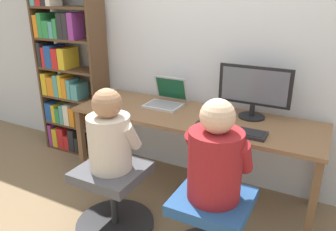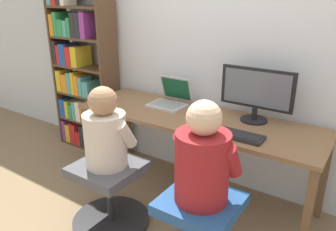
% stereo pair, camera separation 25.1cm
% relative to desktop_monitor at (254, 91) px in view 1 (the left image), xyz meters
% --- Properties ---
extents(ground_plane, '(14.00, 14.00, 0.00)m').
position_rel_desktop_monitor_xyz_m(ground_plane, '(-0.42, -0.48, -0.93)').
color(ground_plane, '#846B4C').
extents(wall_back, '(10.00, 0.05, 2.60)m').
position_rel_desktop_monitor_xyz_m(wall_back, '(-0.42, 0.22, 0.37)').
color(wall_back, silver).
rests_on(wall_back, ground_plane).
extents(desk, '(1.98, 0.64, 0.72)m').
position_rel_desktop_monitor_xyz_m(desk, '(-0.42, -0.16, -0.29)').
color(desk, brown).
rests_on(desk, ground_plane).
extents(desktop_monitor, '(0.55, 0.20, 0.40)m').
position_rel_desktop_monitor_xyz_m(desktop_monitor, '(0.00, 0.00, 0.00)').
color(desktop_monitor, black).
rests_on(desktop_monitor, desk).
extents(laptop, '(0.30, 0.30, 0.24)m').
position_rel_desktop_monitor_xyz_m(laptop, '(-0.73, -0.05, -0.17)').
color(laptop, '#B7B7BC').
rests_on(laptop, desk).
extents(keyboard, '(0.42, 0.15, 0.03)m').
position_rel_desktop_monitor_xyz_m(keyboard, '(-0.02, -0.35, -0.20)').
color(keyboard, '#232326').
rests_on(keyboard, desk).
extents(computer_mouse_by_keyboard, '(0.06, 0.10, 0.04)m').
position_rel_desktop_monitor_xyz_m(computer_mouse_by_keyboard, '(-0.29, -0.34, -0.20)').
color(computer_mouse_by_keyboard, black).
rests_on(computer_mouse_by_keyboard, desk).
extents(office_chair_left, '(0.58, 0.58, 0.49)m').
position_rel_desktop_monitor_xyz_m(office_chair_left, '(0.00, -0.83, -0.68)').
color(office_chair_left, '#262628').
rests_on(office_chair_left, ground_plane).
extents(office_chair_right, '(0.58, 0.58, 0.49)m').
position_rel_desktop_monitor_xyz_m(office_chair_right, '(-0.74, -0.83, -0.68)').
color(office_chair_right, '#262628').
rests_on(office_chair_right, ground_plane).
extents(person_at_monitor, '(0.38, 0.31, 0.61)m').
position_rel_desktop_monitor_xyz_m(person_at_monitor, '(0.00, -0.82, -0.18)').
color(person_at_monitor, maroon).
rests_on(person_at_monitor, office_chair_left).
extents(person_at_laptop, '(0.36, 0.29, 0.57)m').
position_rel_desktop_monitor_xyz_m(person_at_laptop, '(-0.74, -0.83, -0.19)').
color(person_at_laptop, beige).
rests_on(person_at_laptop, office_chair_right).
extents(bookshelf, '(0.74, 0.26, 1.81)m').
position_rel_desktop_monitor_xyz_m(bookshelf, '(-1.93, 0.01, -0.08)').
color(bookshelf, '#513823').
rests_on(bookshelf, ground_plane).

